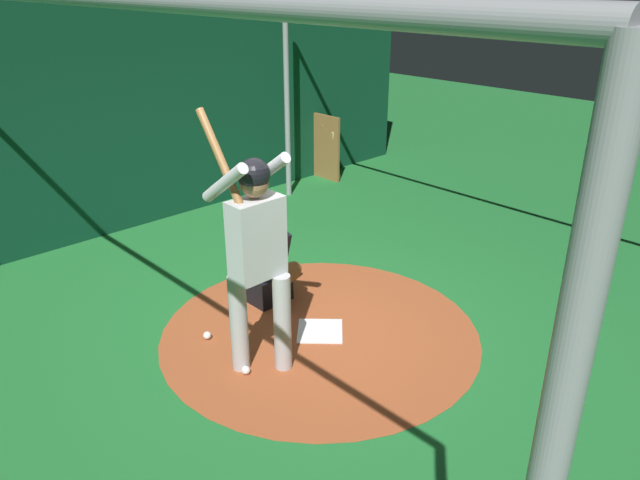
% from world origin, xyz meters
% --- Properties ---
extents(ground_plane, '(26.29, 26.29, 0.00)m').
position_xyz_m(ground_plane, '(0.00, 0.00, 0.00)').
color(ground_plane, '#1E6B2D').
extents(dirt_circle, '(2.98, 2.98, 0.01)m').
position_xyz_m(dirt_circle, '(0.00, 0.00, 0.00)').
color(dirt_circle, '#9E4C28').
rests_on(dirt_circle, ground).
extents(home_plate, '(0.59, 0.59, 0.01)m').
position_xyz_m(home_plate, '(0.00, 0.00, 0.01)').
color(home_plate, white).
rests_on(home_plate, dirt_circle).
extents(batter, '(0.68, 0.49, 2.18)m').
position_xyz_m(batter, '(0.05, -0.74, 1.14)').
color(batter, '#B3B3B7').
rests_on(batter, ground).
extents(catcher, '(0.58, 0.40, 0.98)m').
position_xyz_m(catcher, '(-0.81, 0.05, 0.39)').
color(catcher, black).
rests_on(catcher, ground).
extents(back_wall, '(0.23, 10.29, 3.46)m').
position_xyz_m(back_wall, '(-3.69, 0.00, 1.74)').
color(back_wall, '#0C3D26').
rests_on(back_wall, ground).
extents(cage_frame, '(6.38, 4.78, 3.05)m').
position_xyz_m(cage_frame, '(0.00, 0.00, 2.18)').
color(cage_frame, gray).
rests_on(cage_frame, ground).
extents(bat_rack, '(0.82, 0.20, 1.05)m').
position_xyz_m(bat_rack, '(-3.45, 3.34, 0.49)').
color(bat_rack, olive).
rests_on(bat_rack, ground).
extents(baseball_0, '(0.07, 0.07, 0.07)m').
position_xyz_m(baseball_0, '(-0.63, -0.84, 0.04)').
color(baseball_0, white).
rests_on(baseball_0, dirt_circle).
extents(baseball_1, '(0.07, 0.07, 0.07)m').
position_xyz_m(baseball_1, '(0.04, -0.91, 0.04)').
color(baseball_1, white).
rests_on(baseball_1, dirt_circle).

